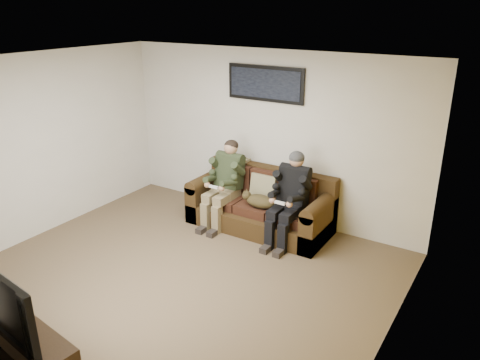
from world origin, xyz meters
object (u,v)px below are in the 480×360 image
Objects in this scene: person_right at (290,193)px; cat at (260,201)px; framed_poster at (265,84)px; tv_stand at (23,349)px; television at (13,299)px; person_left at (225,179)px; sofa at (262,206)px.

cat is (-0.45, -0.07, -0.19)m from person_right.
framed_poster is 4.58m from tv_stand.
tv_stand is 1.09× the size of television.
television is (0.14, -3.60, 0.03)m from person_left.
television is at bearing -104.79° from person_right.
sofa is 1.65× the size of person_right.
framed_poster reaches higher than person_right.
television reaches higher than cat.
cat is at bearing -65.09° from framed_poster.
cat is 3.58m from tv_stand.
person_left is 0.99× the size of tv_stand.
cat is at bearing 89.02° from tv_stand.
tv_stand is (-0.20, -4.17, -1.90)m from framed_poster.
person_left reaches higher than tv_stand.
cat is at bearing 89.02° from television.
person_right is 1.96× the size of cat.
person_right reaches higher than sofa.
sofa is 0.70m from person_right.
television is at bearing -92.78° from framed_poster.
tv_stand is at bearing -87.69° from person_left.
tv_stand is at bearing -104.79° from person_right.
framed_poster is at bearing 94.28° from tv_stand.
person_right is 1.67m from framed_poster.
sofa is at bearing -62.85° from framed_poster.
person_left is 1.08× the size of television.
cat is (0.64, -0.07, -0.19)m from person_left.
sofa is 3.80m from tv_stand.
tv_stand is (-0.40, -3.78, -0.13)m from sofa.
television is (-0.95, -3.60, 0.03)m from person_right.
television is (-0.40, -3.78, 0.42)m from sofa.
tv_stand is at bearing -96.08° from sofa.
framed_poster reaches higher than person_left.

